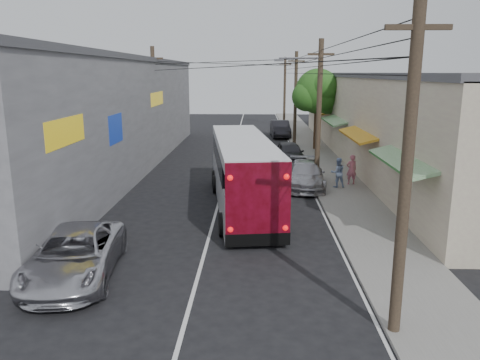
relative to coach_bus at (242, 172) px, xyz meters
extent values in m
plane|color=black|center=(-1.19, -9.09, -1.70)|extent=(120.00, 120.00, 0.00)
cube|color=slate|center=(5.31, 10.91, -1.64)|extent=(3.00, 80.00, 0.12)
cube|color=beige|center=(9.81, 12.91, 1.30)|extent=(6.00, 40.00, 6.00)
cube|color=#4C4C51|center=(9.81, 12.91, 4.40)|extent=(6.20, 40.00, 0.30)
cube|color=#1A781D|center=(6.51, -3.09, 1.20)|extent=(1.39, 6.00, 0.46)
cube|color=orange|center=(6.51, 4.91, 1.20)|extent=(1.39, 6.00, 0.46)
cube|color=#1A781D|center=(6.51, 12.91, 1.20)|extent=(1.39, 6.00, 0.46)
cube|color=orange|center=(6.51, 20.91, 1.20)|extent=(1.39, 6.00, 0.46)
cube|color=#1A781D|center=(6.51, 28.91, 1.20)|extent=(1.39, 6.00, 0.46)
cube|color=gray|center=(-9.69, 8.91, 1.80)|extent=(7.00, 36.00, 7.00)
cube|color=#4C4C51|center=(-9.69, 8.91, 5.40)|extent=(7.20, 36.00, 0.30)
cube|color=yellow|center=(-6.24, -5.09, 2.50)|extent=(0.12, 3.50, 1.00)
cube|color=#1433A5|center=(-6.24, 0.91, 1.90)|extent=(0.12, 2.20, 1.40)
cube|color=yellow|center=(-6.24, 10.91, 2.80)|extent=(0.12, 4.00, 0.90)
cylinder|color=#473828|center=(4.01, -11.09, 2.30)|extent=(0.28, 0.28, 8.00)
cube|color=#473828|center=(4.01, -11.09, 5.50)|extent=(1.40, 0.12, 0.12)
cylinder|color=#473828|center=(4.01, 3.91, 2.30)|extent=(0.28, 0.28, 8.00)
cube|color=#473828|center=(4.01, 3.91, 5.50)|extent=(1.40, 0.12, 0.12)
cylinder|color=#473828|center=(4.01, 18.91, 2.30)|extent=(0.28, 0.28, 8.00)
cube|color=#473828|center=(4.01, 18.91, 5.50)|extent=(1.40, 0.12, 0.12)
cylinder|color=#473828|center=(4.01, 33.91, 2.30)|extent=(0.28, 0.28, 8.00)
cube|color=#473828|center=(4.01, 33.91, 5.50)|extent=(1.40, 0.12, 0.12)
cylinder|color=#473828|center=(-6.39, 10.91, 2.30)|extent=(0.28, 0.28, 8.00)
cube|color=#473828|center=(-6.39, 10.91, 5.50)|extent=(1.40, 0.12, 0.12)
cylinder|color=#59595E|center=(2.91, 3.91, 5.30)|extent=(2.20, 0.10, 0.10)
cube|color=#59595E|center=(1.81, 3.91, 5.20)|extent=(0.50, 0.18, 0.12)
cylinder|color=#3F2B19|center=(5.61, 16.91, 0.30)|extent=(0.44, 0.44, 4.00)
sphere|color=#174C14|center=(5.61, 16.91, 3.10)|extent=(3.60, 3.60, 3.60)
sphere|color=#174C14|center=(6.61, 17.51, 2.50)|extent=(2.60, 2.60, 2.60)
sphere|color=#174C14|center=(4.71, 16.51, 2.70)|extent=(2.40, 2.40, 2.40)
sphere|color=#174C14|center=(6.01, 15.91, 3.50)|extent=(2.20, 2.20, 2.20)
sphere|color=#174C14|center=(5.31, 17.81, 3.30)|extent=(2.00, 2.00, 2.00)
cube|color=silver|center=(0.01, -0.09, -0.62)|extent=(3.71, 11.47, 1.78)
cube|color=black|center=(-0.05, 0.37, 0.69)|extent=(3.50, 9.61, 0.94)
cube|color=silver|center=(0.01, -0.09, 1.35)|extent=(3.71, 11.47, 0.47)
cube|color=maroon|center=(0.71, -5.70, 0.18)|extent=(2.32, 0.36, 2.72)
cube|color=black|center=(0.71, -5.70, -1.28)|extent=(2.34, 0.38, 0.47)
sphere|color=red|center=(-0.27, -5.85, -0.86)|extent=(0.21, 0.21, 0.21)
sphere|color=red|center=(1.69, -5.61, -0.86)|extent=(0.21, 0.21, 0.21)
sphere|color=red|center=(-0.27, -5.85, 1.02)|extent=(0.21, 0.21, 0.21)
sphere|color=red|center=(1.69, -5.61, 1.02)|extent=(0.21, 0.21, 0.21)
cylinder|color=black|center=(-0.67, -4.15, -1.23)|extent=(0.39, 0.97, 0.94)
cylinder|color=black|center=(1.66, -3.86, -1.23)|extent=(0.39, 0.97, 0.94)
cylinder|color=black|center=(-1.50, 2.56, -1.23)|extent=(0.39, 0.97, 0.94)
cylinder|color=black|center=(0.83, 2.85, -1.23)|extent=(0.39, 0.97, 0.94)
cylinder|color=black|center=(-1.67, 3.96, -1.23)|extent=(0.39, 0.97, 0.94)
cylinder|color=black|center=(0.66, 4.24, -1.23)|extent=(0.39, 0.97, 0.94)
imported|color=silver|center=(-4.99, -8.09, -0.96)|extent=(3.06, 5.61, 1.49)
imported|color=#9B9BA3|center=(3.41, 3.91, -0.98)|extent=(2.33, 5.08, 1.44)
imported|color=black|center=(3.03, 10.91, -0.94)|extent=(2.24, 4.61, 1.51)
imported|color=black|center=(3.08, 24.85, -0.89)|extent=(1.96, 5.02, 1.63)
imported|color=#C5687E|center=(6.01, 4.31, -0.75)|extent=(0.68, 0.52, 1.67)
imported|color=#92A9D4|center=(5.12, 3.56, -0.77)|extent=(0.88, 0.73, 1.63)
camera|label=1|loc=(0.57, -21.55, 4.56)|focal=35.00mm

